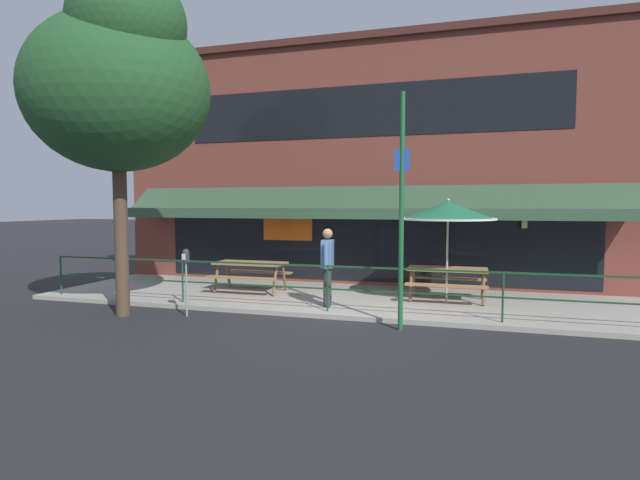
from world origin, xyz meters
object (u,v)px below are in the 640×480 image
street_sign_pole (402,210)px  parking_meter_near (186,262)px  picnic_table_centre (447,275)px  pedestrian_walking (328,263)px  street_tree_curbside (119,80)px  patio_umbrella_centre (448,211)px  picnic_table_left (250,268)px

street_sign_pole → parking_meter_near: bearing=-178.1°
picnic_table_centre → pedestrian_walking: pedestrian_walking is taller
parking_meter_near → street_tree_curbside: street_tree_curbside is taller
patio_umbrella_centre → picnic_table_centre: bearing=90.0°
picnic_table_left → pedestrian_walking: bearing=-26.3°
patio_umbrella_centre → pedestrian_walking: 3.00m
picnic_table_left → picnic_table_centre: 4.89m
picnic_table_centre → street_tree_curbside: 8.24m
patio_umbrella_centre → street_tree_curbside: bearing=-154.6°
patio_umbrella_centre → parking_meter_near: bearing=-152.8°
picnic_table_centre → picnic_table_left: bearing=-177.3°
pedestrian_walking → picnic_table_left: bearing=153.7°
patio_umbrella_centre → street_tree_curbside: 7.53m
street_sign_pole → street_tree_curbside: (-5.64, -0.52, 2.60)m
picnic_table_centre → street_tree_curbside: (-6.37, -3.20, 4.13)m
pedestrian_walking → street_tree_curbside: bearing=-155.2°
pedestrian_walking → street_sign_pole: bearing=-35.7°
street_tree_curbside → picnic_table_centre: bearing=26.7°
picnic_table_left → parking_meter_near: bearing=-95.7°
parking_meter_near → street_tree_curbside: size_ratio=0.21×
parking_meter_near → street_sign_pole: size_ratio=0.33×
picnic_table_left → pedestrian_walking: pedestrian_walking is taller
picnic_table_left → street_sign_pole: 5.06m
patio_umbrella_centre → street_sign_pole: bearing=-106.2°
street_sign_pole → street_tree_curbside: bearing=-174.7°
parking_meter_near → street_tree_curbside: 3.91m
parking_meter_near → picnic_table_centre: bearing=28.8°
pedestrian_walking → street_tree_curbside: 5.70m
patio_umbrella_centre → parking_meter_near: (-5.14, -2.65, -1.03)m
patio_umbrella_centre → pedestrian_walking: patio_umbrella_centre is taller
picnic_table_centre → street_sign_pole: 3.17m
pedestrian_walking → picnic_table_centre: bearing=29.5°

